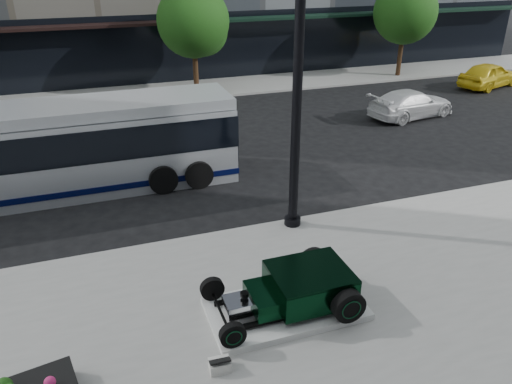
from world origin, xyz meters
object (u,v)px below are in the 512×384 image
object	(u,v)px
yellow_taxi	(489,75)
white_sedan	(411,104)
lamppost	(297,89)
transit_bus	(49,150)
hot_rod	(300,287)

from	to	relation	value
yellow_taxi	white_sedan	bearing A→B (deg)	96.69
lamppost	white_sedan	size ratio (longest dim) A/B	1.91
transit_bus	hot_rod	bearing A→B (deg)	-58.30
white_sedan	transit_bus	bearing A→B (deg)	90.80
hot_rod	lamppost	distance (m)	5.07
lamppost	transit_bus	world-z (taller)	lamppost
lamppost	white_sedan	xyz separation A→B (m)	(9.55, 7.94, -3.43)
lamppost	transit_bus	size ratio (longest dim) A/B	0.71
hot_rod	white_sedan	size ratio (longest dim) A/B	0.72
lamppost	yellow_taxi	xyz separation A→B (m)	(17.21, 11.33, -3.36)
transit_bus	yellow_taxi	size ratio (longest dim) A/B	2.85
lamppost	white_sedan	world-z (taller)	lamppost
transit_bus	yellow_taxi	xyz separation A→B (m)	(23.71, 6.49, -0.76)
transit_bus	white_sedan	size ratio (longest dim) A/B	2.70
lamppost	transit_bus	xyz separation A→B (m)	(-6.50, 4.84, -2.59)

